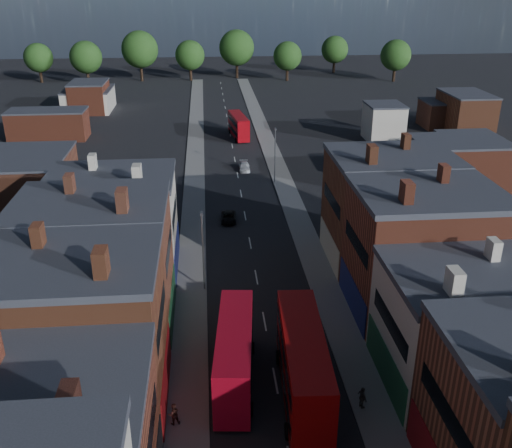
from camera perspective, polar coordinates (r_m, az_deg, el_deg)
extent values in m
cube|color=gray|center=(73.67, -6.26, 1.29)|extent=(3.00, 200.00, 0.12)
cube|color=gray|center=(74.46, 3.79, 1.64)|extent=(3.00, 200.00, 0.12)
cylinder|color=slate|center=(53.79, -5.31, -2.87)|extent=(0.16, 0.16, 8.00)
cube|color=slate|center=(52.13, -5.47, 1.07)|extent=(0.25, 0.70, 0.25)
cylinder|color=slate|center=(82.31, 1.92, 6.76)|extent=(0.16, 0.16, 8.00)
cube|color=slate|center=(81.24, 1.95, 9.46)|extent=(0.25, 0.70, 0.25)
cube|color=red|center=(42.75, -2.14, -12.84)|extent=(3.52, 11.09, 4.36)
cube|color=black|center=(43.26, -2.12, -13.73)|extent=(3.49, 10.23, 0.89)
cube|color=black|center=(42.14, -2.16, -11.70)|extent=(3.49, 10.23, 0.89)
cylinder|color=black|center=(41.40, -4.11, -17.95)|extent=(0.39, 1.02, 0.99)
cylinder|color=black|center=(41.29, -0.50, -18.01)|extent=(0.39, 1.02, 0.99)
cylinder|color=black|center=(46.83, -3.47, -12.27)|extent=(0.39, 1.02, 0.99)
cylinder|color=black|center=(46.73, -0.36, -12.31)|extent=(0.39, 1.02, 0.99)
cube|color=#9F0909|center=(41.33, 4.74, -13.83)|extent=(3.39, 12.39, 4.91)
cube|color=black|center=(41.92, 4.70, -14.85)|extent=(3.40, 11.42, 1.00)
cube|color=black|center=(40.63, 4.80, -12.52)|extent=(3.40, 11.42, 1.00)
cylinder|color=black|center=(39.72, 3.19, -19.98)|extent=(0.39, 1.13, 1.12)
cylinder|color=black|center=(40.04, 7.42, -19.74)|extent=(0.39, 1.13, 1.12)
cylinder|color=black|center=(45.70, 2.28, -13.18)|extent=(0.39, 1.13, 1.12)
cylinder|color=black|center=(45.98, 5.84, -13.04)|extent=(0.39, 1.13, 1.12)
cube|color=#9B060E|center=(107.12, -1.75, 9.81)|extent=(3.50, 9.96, 3.90)
cube|color=black|center=(107.30, -1.75, 9.42)|extent=(3.45, 9.19, 0.80)
cube|color=black|center=(106.90, -1.76, 10.29)|extent=(3.45, 9.19, 0.80)
cylinder|color=black|center=(104.41, -2.01, 8.40)|extent=(0.38, 0.91, 0.89)
cylinder|color=black|center=(104.83, -0.81, 8.48)|extent=(0.38, 0.91, 0.89)
cylinder|color=black|center=(110.34, -2.63, 9.23)|extent=(0.38, 0.91, 0.89)
cylinder|color=black|center=(110.74, -1.49, 9.30)|extent=(0.38, 0.91, 0.89)
imported|color=black|center=(70.22, -2.76, 0.68)|extent=(1.92, 3.91, 1.07)
imported|color=silver|center=(88.94, -1.17, 5.76)|extent=(1.67, 3.94, 1.14)
imported|color=#3A1B17|center=(40.65, -8.24, -18.28)|extent=(0.87, 0.61, 1.63)
imported|color=#545048|center=(42.08, 10.59, -16.70)|extent=(0.74, 1.09, 1.70)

